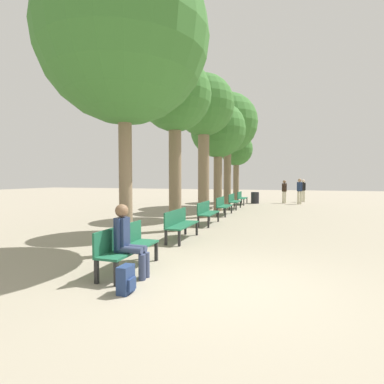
% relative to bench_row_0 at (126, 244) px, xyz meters
% --- Properties ---
extents(ground_plane, '(80.00, 80.00, 0.00)m').
position_rel_bench_row_0_xyz_m(ground_plane, '(1.92, -0.21, -0.49)').
color(ground_plane, gray).
extents(bench_row_0, '(0.45, 1.63, 0.83)m').
position_rel_bench_row_0_xyz_m(bench_row_0, '(0.00, 0.00, 0.00)').
color(bench_row_0, '#1E6042').
rests_on(bench_row_0, ground_plane).
extents(bench_row_1, '(0.45, 1.63, 0.83)m').
position_rel_bench_row_0_xyz_m(bench_row_1, '(0.00, 2.93, 0.00)').
color(bench_row_1, '#1E6042').
rests_on(bench_row_1, ground_plane).
extents(bench_row_2, '(0.45, 1.63, 0.83)m').
position_rel_bench_row_0_xyz_m(bench_row_2, '(0.00, 5.87, 0.00)').
color(bench_row_2, '#1E6042').
rests_on(bench_row_2, ground_plane).
extents(bench_row_3, '(0.45, 1.63, 0.83)m').
position_rel_bench_row_0_xyz_m(bench_row_3, '(0.00, 8.80, 0.00)').
color(bench_row_3, '#1E6042').
rests_on(bench_row_3, ground_plane).
extents(bench_row_4, '(0.45, 1.63, 0.83)m').
position_rel_bench_row_0_xyz_m(bench_row_4, '(0.00, 11.73, 0.00)').
color(bench_row_4, '#1E6042').
rests_on(bench_row_4, ground_plane).
extents(bench_row_5, '(0.45, 1.63, 0.83)m').
position_rel_bench_row_0_xyz_m(bench_row_5, '(0.00, 14.67, 0.00)').
color(bench_row_5, '#1E6042').
rests_on(bench_row_5, ground_plane).
extents(tree_row_0, '(3.79, 3.79, 6.73)m').
position_rel_bench_row_0_xyz_m(tree_row_0, '(-0.64, 1.11, 4.33)').
color(tree_row_0, '#7A664C').
rests_on(tree_row_0, ground_plane).
extents(tree_row_1, '(2.36, 2.36, 5.60)m').
position_rel_bench_row_0_xyz_m(tree_row_1, '(-0.64, 4.25, 3.82)').
color(tree_row_1, '#7A664C').
rests_on(tree_row_1, ground_plane).
extents(tree_row_2, '(2.65, 2.65, 6.21)m').
position_rel_bench_row_0_xyz_m(tree_row_2, '(-0.64, 7.73, 4.26)').
color(tree_row_2, '#7A664C').
rests_on(tree_row_2, ground_plane).
extents(tree_row_3, '(2.89, 2.89, 5.70)m').
position_rel_bench_row_0_xyz_m(tree_row_3, '(-0.64, 10.54, 3.70)').
color(tree_row_3, '#7A664C').
rests_on(tree_row_3, ground_plane).
extents(tree_row_4, '(3.62, 3.62, 6.88)m').
position_rel_bench_row_0_xyz_m(tree_row_4, '(-0.64, 13.14, 4.53)').
color(tree_row_4, '#7A664C').
rests_on(tree_row_4, ground_plane).
extents(tree_row_5, '(2.33, 2.33, 4.95)m').
position_rel_bench_row_0_xyz_m(tree_row_5, '(-0.64, 16.39, 3.21)').
color(tree_row_5, '#7A664C').
rests_on(tree_row_5, ground_plane).
extents(person_seated, '(0.60, 0.34, 1.27)m').
position_rel_bench_row_0_xyz_m(person_seated, '(0.22, -0.31, 0.19)').
color(person_seated, '#384260').
rests_on(person_seated, ground_plane).
extents(backpack, '(0.21, 0.28, 0.42)m').
position_rel_bench_row_0_xyz_m(backpack, '(0.58, -0.98, -0.28)').
color(backpack, navy).
rests_on(backpack, ground_plane).
extents(pedestrian_near, '(0.32, 0.28, 1.59)m').
position_rel_bench_row_0_xyz_m(pedestrian_near, '(2.66, 16.48, 0.42)').
color(pedestrian_near, beige).
rests_on(pedestrian_near, ground_plane).
extents(pedestrian_mid, '(0.34, 0.28, 1.70)m').
position_rel_bench_row_0_xyz_m(pedestrian_mid, '(3.63, 16.07, 0.48)').
color(pedestrian_mid, beige).
rests_on(pedestrian_mid, ground_plane).
extents(pedestrian_far, '(0.33, 0.24, 1.62)m').
position_rel_bench_row_0_xyz_m(pedestrian_far, '(3.95, 18.09, 0.44)').
color(pedestrian_far, beige).
rests_on(pedestrian_far, ground_plane).
extents(trash_bin, '(0.54, 0.54, 0.77)m').
position_rel_bench_row_0_xyz_m(trash_bin, '(0.77, 15.77, -0.10)').
color(trash_bin, '#232328').
rests_on(trash_bin, ground_plane).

